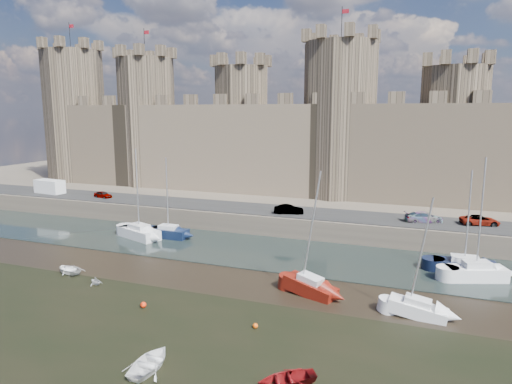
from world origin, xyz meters
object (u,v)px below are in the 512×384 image
Objects in this scene: sailboat_0 at (139,232)px; sailboat_1 at (168,232)px; car_0 at (103,195)px; car_2 at (424,217)px; sailboat_5 at (418,308)px; sailboat_2 at (476,271)px; van at (50,187)px; car_1 at (289,210)px; sailboat_4 at (310,286)px; sailboat_3 at (464,265)px; car_3 at (480,220)px.

sailboat_0 reaches higher than sailboat_1.
car_2 is at bearing -76.61° from car_0.
car_0 is at bearing 160.57° from sailboat_5.
sailboat_0 is 37.45m from sailboat_2.
van is at bearing 149.95° from sailboat_2.
car_1 is 0.34× the size of sailboat_0.
sailboat_4 is at bearing 137.76° from car_2.
car_2 is 0.44× the size of sailboat_3.
car_3 is 0.43× the size of sailboat_3.
sailboat_2 is 1.22× the size of sailboat_5.
sailboat_2 is 1.14× the size of sailboat_3.
car_3 is 0.38× the size of sailboat_2.
sailboat_0 reaches higher than sailboat_5.
car_3 is 0.85× the size of van.
car_2 is 21.90m from sailboat_4.
sailboat_2 is 16.04m from sailboat_4.
car_1 is 0.40× the size of sailboat_5.
sailboat_0 reaches higher than car_1.
sailboat_3 reaches higher than van.
sailboat_5 is at bearing -111.12° from sailboat_3.
car_0 is 0.62× the size of van.
car_0 is 0.31× the size of sailboat_1.
sailboat_2 reaches higher than sailboat_4.
car_2 is 10.44m from sailboat_3.
sailboat_5 is at bearing -156.40° from car_1.
car_0 is 0.27× the size of sailboat_2.
sailboat_3 is at bearing -0.37° from sailboat_1.
car_0 is 0.29× the size of sailboat_4.
sailboat_1 is at bearing 44.92° from sailboat_0.
van is 60.69m from sailboat_3.
car_3 is at bearing -100.07° from car_1.
car_1 is at bearing 29.61° from sailboat_1.
sailboat_2 reaches higher than car_2.
car_2 is at bearing 92.83° from sailboat_2.
sailboat_4 reaches higher than car_2.
car_3 is (22.23, 2.11, -0.02)m from car_1.
sailboat_2 is at bearing 68.32° from sailboat_5.
car_3 is at bearing 73.12° from sailboat_4.
sailboat_5 is at bearing -136.42° from sailboat_2.
sailboat_0 is at bearing 166.24° from sailboat_5.
car_2 is 34.31m from sailboat_0.
sailboat_3 is 0.93× the size of sailboat_4.
car_1 is at bearing 134.69° from sailboat_2.
car_2 is 21.29m from sailboat_5.
sailboat_0 is 34.34m from sailboat_5.
car_2 is at bearing 7.39° from van.
car_0 is 0.73× the size of car_3.
sailboat_1 is 33.37m from sailboat_3.
sailboat_1 is (-29.45, -8.73, -2.34)m from car_2.
sailboat_1 is 0.92× the size of sailboat_4.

